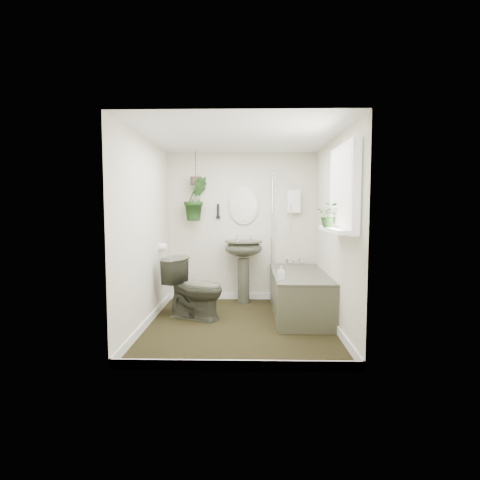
{
  "coord_description": "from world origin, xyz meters",
  "views": [
    {
      "loc": [
        0.12,
        -4.88,
        1.48
      ],
      "look_at": [
        0.0,
        0.15,
        1.05
      ],
      "focal_mm": 30.0,
      "sensor_mm": 36.0,
      "label": 1
    }
  ],
  "objects": [
    {
      "name": "hanging_pot",
      "position": [
        -0.7,
        1.25,
        1.86
      ],
      "size": [
        0.16,
        0.16,
        0.12
      ],
      "primitive_type": "cylinder",
      "color": "#403227",
      "rests_on": "ceiling"
    },
    {
      "name": "wall_right",
      "position": [
        1.16,
        0.0,
        1.15
      ],
      "size": [
        0.02,
        2.8,
        2.3
      ],
      "primitive_type": "cube",
      "color": "silver",
      "rests_on": "ground"
    },
    {
      "name": "wall_back",
      "position": [
        0.0,
        1.41,
        1.15
      ],
      "size": [
        2.3,
        0.02,
        2.3
      ],
      "primitive_type": "cube",
      "color": "silver",
      "rests_on": "ground"
    },
    {
      "name": "skirting",
      "position": [
        0.0,
        0.0,
        0.05
      ],
      "size": [
        2.3,
        2.8,
        0.1
      ],
      "primitive_type": "cube",
      "color": "white",
      "rests_on": "floor"
    },
    {
      "name": "window_recess",
      "position": [
        1.09,
        -0.7,
        1.65
      ],
      "size": [
        0.08,
        1.0,
        0.9
      ],
      "primitive_type": "cube",
      "color": "white",
      "rests_on": "wall_right"
    },
    {
      "name": "toilet_roll_holder",
      "position": [
        -1.1,
        0.7,
        0.9
      ],
      "size": [
        0.11,
        0.11,
        0.11
      ],
      "primitive_type": "cylinder",
      "rotation": [
        0.0,
        1.57,
        0.0
      ],
      "color": "white",
      "rests_on": "wall_left"
    },
    {
      "name": "window_blinds",
      "position": [
        1.04,
        -0.7,
        1.65
      ],
      "size": [
        0.01,
        0.86,
        0.76
      ],
      "primitive_type": "cube",
      "color": "white",
      "rests_on": "wall_right"
    },
    {
      "name": "soap_bottle",
      "position": [
        0.51,
        -0.02,
        0.66
      ],
      "size": [
        0.08,
        0.08,
        0.17
      ],
      "primitive_type": "imported",
      "rotation": [
        0.0,
        0.0,
        -0.04
      ],
      "color": "#372A2B",
      "rests_on": "bathtub"
    },
    {
      "name": "wall_left",
      "position": [
        -1.16,
        0.0,
        1.15
      ],
      "size": [
        0.02,
        2.8,
        2.3
      ],
      "primitive_type": "cube",
      "color": "silver",
      "rests_on": "ground"
    },
    {
      "name": "shower_box",
      "position": [
        0.8,
        1.34,
        1.55
      ],
      "size": [
        0.2,
        0.1,
        0.35
      ],
      "primitive_type": "cube",
      "color": "white",
      "rests_on": "wall_back"
    },
    {
      "name": "hanging_plant",
      "position": [
        -0.7,
        1.25,
        1.59
      ],
      "size": [
        0.46,
        0.43,
        0.67
      ],
      "primitive_type": "imported",
      "rotation": [
        0.0,
        0.0,
        0.48
      ],
      "color": "black",
      "rests_on": "ceiling"
    },
    {
      "name": "toilet",
      "position": [
        -0.6,
        0.31,
        0.4
      ],
      "size": [
        0.91,
        0.73,
        0.81
      ],
      "primitive_type": "imported",
      "rotation": [
        0.0,
        0.0,
        1.15
      ],
      "color": "#3C3D31",
      "rests_on": "floor"
    },
    {
      "name": "bathtub",
      "position": [
        0.8,
        0.5,
        0.29
      ],
      "size": [
        0.72,
        1.72,
        0.58
      ],
      "primitive_type": null,
      "color": "#3C3D31",
      "rests_on": "floor"
    },
    {
      "name": "ceiling",
      "position": [
        0.0,
        0.0,
        2.31
      ],
      "size": [
        2.3,
        2.8,
        0.02
      ],
      "primitive_type": "cube",
      "color": "white",
      "rests_on": "ground"
    },
    {
      "name": "wall_sconce",
      "position": [
        -0.37,
        1.36,
        1.4
      ],
      "size": [
        0.04,
        0.04,
        0.22
      ],
      "primitive_type": "cylinder",
      "color": "black",
      "rests_on": "wall_back"
    },
    {
      "name": "window_sill",
      "position": [
        1.02,
        -0.7,
        1.23
      ],
      "size": [
        0.18,
        1.0,
        0.04
      ],
      "primitive_type": "cube",
      "color": "white",
      "rests_on": "wall_right"
    },
    {
      "name": "oval_mirror",
      "position": [
        0.03,
        1.37,
        1.5
      ],
      "size": [
        0.46,
        0.03,
        0.62
      ],
      "primitive_type": "ellipsoid",
      "color": "beige",
      "rests_on": "wall_back"
    },
    {
      "name": "bath_screen",
      "position": [
        0.47,
        0.99,
        1.28
      ],
      "size": [
        0.04,
        0.72,
        1.4
      ],
      "primitive_type": null,
      "color": "silver",
      "rests_on": "bathtub"
    },
    {
      "name": "wall_front",
      "position": [
        0.0,
        -1.41,
        1.15
      ],
      "size": [
        2.3,
        0.02,
        2.3
      ],
      "primitive_type": "cube",
      "color": "silver",
      "rests_on": "ground"
    },
    {
      "name": "pedestal_sink",
      "position": [
        0.03,
        1.17,
        0.48
      ],
      "size": [
        0.64,
        0.57,
        0.96
      ],
      "primitive_type": null,
      "rotation": [
        0.0,
        0.0,
        0.17
      ],
      "color": "#3C3D31",
      "rests_on": "floor"
    },
    {
      "name": "sill_plant",
      "position": [
        0.98,
        -0.54,
        1.38
      ],
      "size": [
        0.3,
        0.29,
        0.26
      ],
      "primitive_type": "imported",
      "rotation": [
        0.0,
        0.0,
        -0.43
      ],
      "color": "black",
      "rests_on": "window_sill"
    },
    {
      "name": "floor",
      "position": [
        0.0,
        0.0,
        -0.01
      ],
      "size": [
        2.3,
        2.8,
        0.02
      ],
      "primitive_type": "cube",
      "color": "black",
      "rests_on": "ground"
    }
  ]
}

